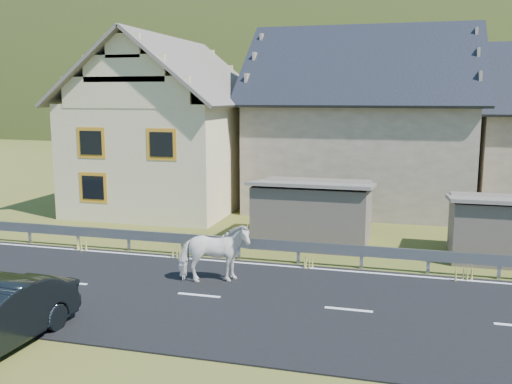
% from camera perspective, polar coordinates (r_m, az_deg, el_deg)
% --- Properties ---
extents(ground, '(160.00, 160.00, 0.00)m').
position_cam_1_polar(ground, '(14.79, 9.24, -11.69)').
color(ground, '#3F4B19').
rests_on(ground, ground).
extents(road, '(60.00, 7.00, 0.04)m').
position_cam_1_polar(road, '(14.79, 9.24, -11.61)').
color(road, black).
rests_on(road, ground).
extents(lane_markings, '(60.00, 6.60, 0.01)m').
position_cam_1_polar(lane_markings, '(14.78, 9.25, -11.52)').
color(lane_markings, silver).
rests_on(lane_markings, road).
extents(guardrail, '(28.10, 0.09, 0.75)m').
position_cam_1_polar(guardrail, '(18.11, 10.52, -5.86)').
color(guardrail, '#93969B').
rests_on(guardrail, ground).
extents(shed_left, '(4.30, 3.30, 2.40)m').
position_cam_1_polar(shed_left, '(20.94, 5.74, -2.14)').
color(shed_left, '#706255').
rests_on(shed_left, ground).
extents(shed_right, '(3.80, 2.90, 2.20)m').
position_cam_1_polar(shed_right, '(20.46, 23.79, -3.48)').
color(shed_right, '#706255').
rests_on(shed_right, ground).
extents(house_cream, '(7.80, 9.80, 8.30)m').
position_cam_1_polar(house_cream, '(28.13, -8.66, 7.48)').
color(house_cream, beige).
rests_on(house_cream, ground).
extents(house_stone_a, '(10.80, 9.80, 8.90)m').
position_cam_1_polar(house_stone_a, '(28.84, 10.65, 8.02)').
color(house_stone_a, tan).
rests_on(house_stone_a, ground).
extents(mountain, '(440.00, 280.00, 260.00)m').
position_cam_1_polar(mountain, '(195.42, 16.10, 1.76)').
color(mountain, '#293713').
rests_on(mountain, ground).
extents(conifer_patch, '(76.00, 50.00, 28.00)m').
position_cam_1_polar(conifer_patch, '(135.95, -9.47, 9.73)').
color(conifer_patch, black).
rests_on(conifer_patch, ground).
extents(horse, '(1.59, 2.23, 1.72)m').
position_cam_1_polar(horse, '(16.41, -4.25, -6.13)').
color(horse, white).
rests_on(horse, road).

